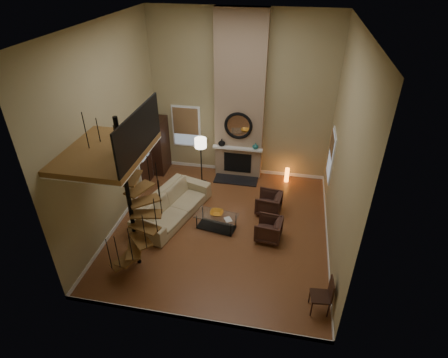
% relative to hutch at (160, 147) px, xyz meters
% --- Properties ---
extents(ground, '(6.00, 6.50, 0.01)m').
position_rel_hutch_xyz_m(ground, '(2.77, -2.78, -0.95)').
color(ground, '#93572F').
rests_on(ground, ground).
extents(back_wall, '(6.00, 0.02, 5.50)m').
position_rel_hutch_xyz_m(back_wall, '(2.77, 0.47, 1.80)').
color(back_wall, tan).
rests_on(back_wall, ground).
extents(front_wall, '(6.00, 0.02, 5.50)m').
position_rel_hutch_xyz_m(front_wall, '(2.77, -6.03, 1.80)').
color(front_wall, tan).
rests_on(front_wall, ground).
extents(left_wall, '(0.02, 6.50, 5.50)m').
position_rel_hutch_xyz_m(left_wall, '(-0.23, -2.78, 1.80)').
color(left_wall, tan).
rests_on(left_wall, ground).
extents(right_wall, '(0.02, 6.50, 5.50)m').
position_rel_hutch_xyz_m(right_wall, '(5.77, -2.78, 1.80)').
color(right_wall, tan).
rests_on(right_wall, ground).
extents(ceiling, '(6.00, 6.50, 0.01)m').
position_rel_hutch_xyz_m(ceiling, '(2.77, -2.78, 4.54)').
color(ceiling, silver).
rests_on(ceiling, back_wall).
extents(baseboard_back, '(6.00, 0.02, 0.12)m').
position_rel_hutch_xyz_m(baseboard_back, '(2.77, 0.46, -0.89)').
color(baseboard_back, white).
rests_on(baseboard_back, ground).
extents(baseboard_front, '(6.00, 0.02, 0.12)m').
position_rel_hutch_xyz_m(baseboard_front, '(2.77, -6.02, -0.89)').
color(baseboard_front, white).
rests_on(baseboard_front, ground).
extents(baseboard_left, '(0.02, 6.50, 0.12)m').
position_rel_hutch_xyz_m(baseboard_left, '(-0.22, -2.78, -0.89)').
color(baseboard_left, white).
rests_on(baseboard_left, ground).
extents(baseboard_right, '(0.02, 6.50, 0.12)m').
position_rel_hutch_xyz_m(baseboard_right, '(5.76, -2.78, -0.89)').
color(baseboard_right, white).
rests_on(baseboard_right, ground).
extents(chimney_breast, '(1.60, 0.38, 5.50)m').
position_rel_hutch_xyz_m(chimney_breast, '(2.77, 0.28, 1.80)').
color(chimney_breast, '#947960').
rests_on(chimney_breast, ground).
extents(hearth, '(1.50, 0.60, 0.04)m').
position_rel_hutch_xyz_m(hearth, '(2.77, -0.21, -0.93)').
color(hearth, black).
rests_on(hearth, ground).
extents(firebox, '(0.95, 0.02, 0.72)m').
position_rel_hutch_xyz_m(firebox, '(2.77, 0.08, -0.40)').
color(firebox, black).
rests_on(firebox, chimney_breast).
extents(mantel, '(1.70, 0.18, 0.06)m').
position_rel_hutch_xyz_m(mantel, '(2.77, -0.00, 0.20)').
color(mantel, white).
rests_on(mantel, chimney_breast).
extents(mirror_frame, '(0.94, 0.10, 0.94)m').
position_rel_hutch_xyz_m(mirror_frame, '(2.77, 0.06, 1.00)').
color(mirror_frame, black).
rests_on(mirror_frame, chimney_breast).
extents(mirror_disc, '(0.80, 0.01, 0.80)m').
position_rel_hutch_xyz_m(mirror_disc, '(2.77, 0.07, 1.00)').
color(mirror_disc, white).
rests_on(mirror_disc, chimney_breast).
extents(vase_left, '(0.24, 0.24, 0.25)m').
position_rel_hutch_xyz_m(vase_left, '(2.22, 0.04, 0.35)').
color(vase_left, black).
rests_on(vase_left, mantel).
extents(vase_right, '(0.20, 0.20, 0.21)m').
position_rel_hutch_xyz_m(vase_right, '(3.37, 0.04, 0.33)').
color(vase_right, '#195A56').
rests_on(vase_right, mantel).
extents(window_back, '(1.02, 0.06, 1.52)m').
position_rel_hutch_xyz_m(window_back, '(0.87, 0.44, 0.67)').
color(window_back, white).
rests_on(window_back, back_wall).
extents(window_right, '(0.06, 1.02, 1.52)m').
position_rel_hutch_xyz_m(window_right, '(5.75, -0.78, 0.68)').
color(window_right, white).
rests_on(window_right, right_wall).
extents(entry_door, '(0.10, 1.05, 2.16)m').
position_rel_hutch_xyz_m(entry_door, '(-0.18, -0.98, 0.10)').
color(entry_door, white).
rests_on(entry_door, ground).
extents(loft, '(1.70, 2.20, 1.09)m').
position_rel_hutch_xyz_m(loft, '(0.73, -4.58, 2.29)').
color(loft, brown).
rests_on(loft, left_wall).
extents(spiral_stair, '(1.47, 1.47, 4.06)m').
position_rel_hutch_xyz_m(spiral_stair, '(0.99, -4.57, 0.83)').
color(spiral_stair, black).
rests_on(spiral_stair, ground).
extents(hutch, '(0.43, 0.91, 2.04)m').
position_rel_hutch_xyz_m(hutch, '(0.00, 0.00, 0.00)').
color(hutch, '#321910').
rests_on(hutch, ground).
extents(sofa, '(1.83, 2.98, 0.81)m').
position_rel_hutch_xyz_m(sofa, '(1.23, -2.52, -0.55)').
color(sofa, tan).
rests_on(sofa, ground).
extents(armchair_near, '(0.82, 0.80, 0.67)m').
position_rel_hutch_xyz_m(armchair_near, '(4.11, -1.84, -0.60)').
color(armchair_near, '#3F241D').
rests_on(armchair_near, ground).
extents(armchair_far, '(0.77, 0.75, 0.64)m').
position_rel_hutch_xyz_m(armchair_far, '(4.21, -3.06, -0.60)').
color(armchair_far, '#3F241D').
rests_on(armchair_far, ground).
extents(coffee_table, '(1.27, 0.78, 0.45)m').
position_rel_hutch_xyz_m(coffee_table, '(2.64, -2.85, -0.67)').
color(coffee_table, silver).
rests_on(coffee_table, ground).
extents(bowl, '(0.38, 0.38, 0.09)m').
position_rel_hutch_xyz_m(bowl, '(2.64, -2.80, -0.45)').
color(bowl, orange).
rests_on(bowl, coffee_table).
extents(book, '(0.28, 0.30, 0.02)m').
position_rel_hutch_xyz_m(book, '(2.99, -3.00, -0.49)').
color(book, gray).
rests_on(book, coffee_table).
extents(floor_lamp, '(0.39, 0.39, 1.70)m').
position_rel_hutch_xyz_m(floor_lamp, '(1.65, -0.61, 0.46)').
color(floor_lamp, black).
rests_on(floor_lamp, ground).
extents(accent_lamp, '(0.15, 0.15, 0.52)m').
position_rel_hutch_xyz_m(accent_lamp, '(4.51, 0.08, -0.70)').
color(accent_lamp, orange).
rests_on(accent_lamp, ground).
extents(side_chair, '(0.47, 0.45, 0.93)m').
position_rel_hutch_xyz_m(side_chair, '(5.55, -5.20, -0.42)').
color(side_chair, '#321910').
rests_on(side_chair, ground).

